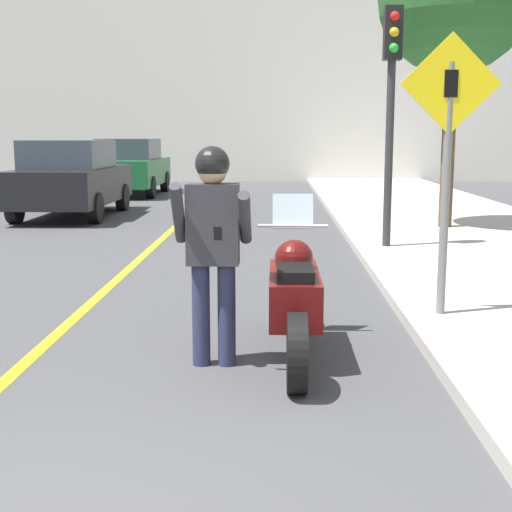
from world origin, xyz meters
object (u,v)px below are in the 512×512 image
at_px(crossing_sign, 448,148).
at_px(traffic_light, 391,81).
at_px(motorcycle, 294,296).
at_px(parked_car_black, 71,178).
at_px(parked_car_green, 130,166).
at_px(person_biker, 213,234).

xyz_separation_m(crossing_sign, traffic_light, (0.12, 4.17, 0.90)).
xyz_separation_m(motorcycle, traffic_light, (1.54, 5.11, 2.08)).
bearing_deg(traffic_light, parked_car_black, 142.12).
height_order(crossing_sign, parked_car_black, crossing_sign).
distance_m(motorcycle, traffic_light, 5.73).
bearing_deg(traffic_light, parked_car_green, 119.71).
bearing_deg(motorcycle, traffic_light, 73.27).
xyz_separation_m(traffic_light, parked_car_green, (-6.08, 10.65, -1.71)).
distance_m(crossing_sign, parked_car_black, 10.87).
relative_size(motorcycle, parked_car_black, 0.55).
height_order(traffic_light, parked_car_black, traffic_light).
xyz_separation_m(motorcycle, parked_car_black, (-4.66, 9.93, 0.37)).
height_order(motorcycle, traffic_light, traffic_light).
distance_m(motorcycle, parked_car_green, 16.41).
distance_m(crossing_sign, parked_car_green, 15.99).
distance_m(crossing_sign, traffic_light, 4.26).
bearing_deg(person_biker, parked_car_black, 111.49).
relative_size(traffic_light, parked_car_green, 0.84).
bearing_deg(parked_car_green, motorcycle, -73.93).
bearing_deg(traffic_light, person_biker, -111.87).
distance_m(person_biker, parked_car_black, 10.98).
bearing_deg(parked_car_black, traffic_light, -37.88).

